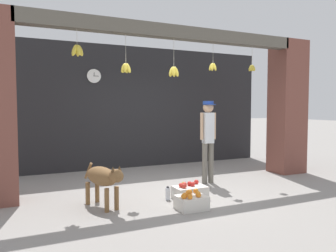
# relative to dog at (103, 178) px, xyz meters

# --- Properties ---
(ground_plane) EXTENTS (60.00, 60.00, 0.00)m
(ground_plane) POSITION_rel_dog_xyz_m (1.54, 0.61, -0.47)
(ground_plane) COLOR gray
(shop_back_wall) EXTENTS (7.44, 0.12, 3.08)m
(shop_back_wall) POSITION_rel_dog_xyz_m (1.54, 3.09, 1.07)
(shop_back_wall) COLOR #232326
(shop_back_wall) RESTS_ON ground_plane
(shop_pillar_right) EXTENTS (0.70, 0.60, 3.08)m
(shop_pillar_right) POSITION_rel_dog_xyz_m (4.62, 0.91, 1.07)
(shop_pillar_right) COLOR brown
(shop_pillar_right) RESTS_ON ground_plane
(storefront_awning) EXTENTS (5.54, 0.28, 0.98)m
(storefront_awning) POSITION_rel_dog_xyz_m (1.53, 0.73, 2.45)
(storefront_awning) COLOR #5B564C
(dog) EXTENTS (0.51, 1.02, 0.69)m
(dog) POSITION_rel_dog_xyz_m (0.00, 0.00, 0.00)
(dog) COLOR brown
(dog) RESTS_ON ground_plane
(shopkeeper) EXTENTS (0.34, 0.28, 1.67)m
(shopkeeper) POSITION_rel_dog_xyz_m (2.32, 0.72, 0.52)
(shopkeeper) COLOR #6B665B
(shopkeeper) RESTS_ON ground_plane
(fruit_crate_oranges) EXTENTS (0.44, 0.36, 0.28)m
(fruit_crate_oranges) POSITION_rel_dog_xyz_m (1.19, -0.64, -0.35)
(fruit_crate_oranges) COLOR silver
(fruit_crate_oranges) RESTS_ON ground_plane
(fruit_crate_apples) EXTENTS (0.55, 0.35, 0.28)m
(fruit_crate_apples) POSITION_rel_dog_xyz_m (1.44, -0.12, -0.35)
(fruit_crate_apples) COLOR silver
(fruit_crate_apples) RESTS_ON ground_plane
(water_bottle) EXTENTS (0.07, 0.07, 0.23)m
(water_bottle) POSITION_rel_dog_xyz_m (1.07, -0.03, -0.36)
(water_bottle) COLOR silver
(water_bottle) RESTS_ON ground_plane
(wall_clock) EXTENTS (0.35, 0.03, 0.35)m
(wall_clock) POSITION_rel_dog_xyz_m (0.52, 3.02, 1.83)
(wall_clock) COLOR black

